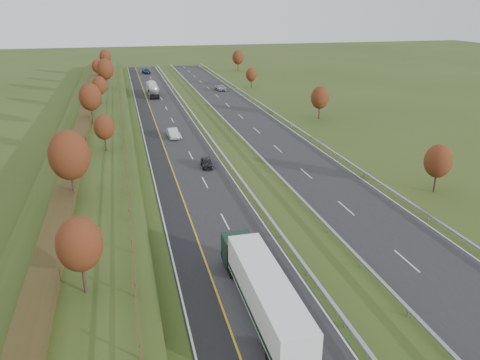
{
  "coord_description": "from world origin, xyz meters",
  "views": [
    {
      "loc": [
        -8.29,
        -20.82,
        21.51
      ],
      "look_at": [
        4.45,
        29.15,
        2.2
      ],
      "focal_mm": 35.0,
      "sensor_mm": 36.0,
      "label": 1
    }
  ],
  "objects_px": {
    "box_lorry": "(262,290)",
    "car_dark_near": "(207,163)",
    "car_oncoming": "(220,88)",
    "road_tanker": "(153,88)",
    "car_silver_mid": "(173,133)",
    "car_small_far": "(146,71)"
  },
  "relations": [
    {
      "from": "road_tanker",
      "to": "car_dark_near",
      "type": "distance_m",
      "value": 58.38
    },
    {
      "from": "car_dark_near",
      "to": "car_silver_mid",
      "type": "relative_size",
      "value": 0.79
    },
    {
      "from": "car_silver_mid",
      "to": "car_small_far",
      "type": "xyz_separation_m",
      "value": [
        0.77,
        83.47,
        -0.01
      ]
    },
    {
      "from": "road_tanker",
      "to": "car_small_far",
      "type": "distance_m",
      "value": 42.17
    },
    {
      "from": "box_lorry",
      "to": "car_dark_near",
      "type": "bearing_deg",
      "value": 86.21
    },
    {
      "from": "car_small_far",
      "to": "car_oncoming",
      "type": "height_order",
      "value": "car_small_far"
    },
    {
      "from": "car_small_far",
      "to": "car_oncoming",
      "type": "bearing_deg",
      "value": -73.29
    },
    {
      "from": "road_tanker",
      "to": "car_dark_near",
      "type": "relative_size",
      "value": 2.99
    },
    {
      "from": "road_tanker",
      "to": "car_silver_mid",
      "type": "xyz_separation_m",
      "value": [
        0.2,
        -41.33,
        -1.04
      ]
    },
    {
      "from": "road_tanker",
      "to": "car_oncoming",
      "type": "xyz_separation_m",
      "value": [
        18.15,
        3.57,
        -1.12
      ]
    },
    {
      "from": "box_lorry",
      "to": "car_oncoming",
      "type": "xyz_separation_m",
      "value": [
        17.43,
        96.33,
        -1.59
      ]
    },
    {
      "from": "car_dark_near",
      "to": "car_oncoming",
      "type": "distance_m",
      "value": 63.69
    },
    {
      "from": "car_oncoming",
      "to": "car_dark_near",
      "type": "bearing_deg",
      "value": 74.86
    },
    {
      "from": "car_silver_mid",
      "to": "road_tanker",
      "type": "bearing_deg",
      "value": 86.84
    },
    {
      "from": "road_tanker",
      "to": "car_silver_mid",
      "type": "relative_size",
      "value": 2.36
    },
    {
      "from": "car_small_far",
      "to": "car_silver_mid",
      "type": "bearing_deg",
      "value": -97.83
    },
    {
      "from": "box_lorry",
      "to": "car_dark_near",
      "type": "height_order",
      "value": "box_lorry"
    },
    {
      "from": "road_tanker",
      "to": "box_lorry",
      "type": "bearing_deg",
      "value": -89.56
    },
    {
      "from": "box_lorry",
      "to": "car_oncoming",
      "type": "distance_m",
      "value": 97.91
    },
    {
      "from": "car_silver_mid",
      "to": "car_small_far",
      "type": "bearing_deg",
      "value": 86.04
    },
    {
      "from": "car_silver_mid",
      "to": "car_oncoming",
      "type": "relative_size",
      "value": 0.94
    },
    {
      "from": "car_oncoming",
      "to": "road_tanker",
      "type": "bearing_deg",
      "value": 9.74
    }
  ]
}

